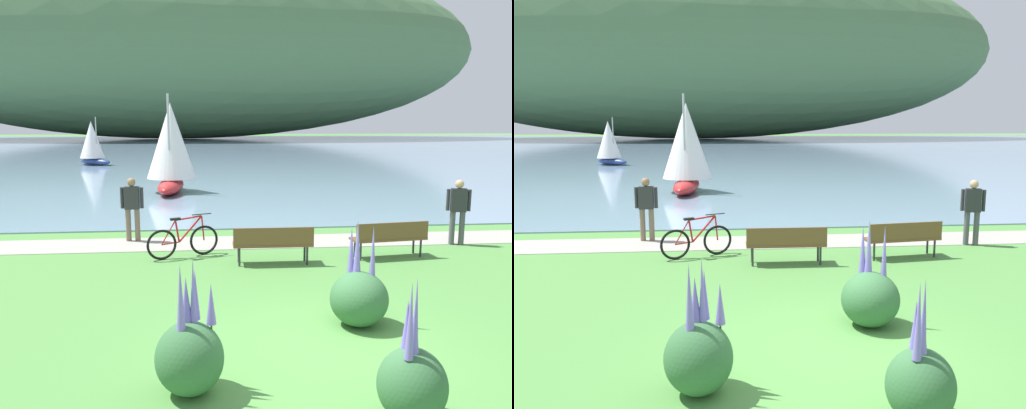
% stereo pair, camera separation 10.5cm
% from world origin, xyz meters
% --- Properties ---
extents(ground_plane, '(200.00, 200.00, 0.00)m').
position_xyz_m(ground_plane, '(0.00, 0.00, 0.00)').
color(ground_plane, '#518E42').
extents(bay_water, '(180.00, 80.00, 0.04)m').
position_xyz_m(bay_water, '(0.00, 48.18, 0.02)').
color(bay_water, '#7A99B2').
rests_on(bay_water, ground).
extents(distant_hillside, '(94.35, 28.00, 27.94)m').
position_xyz_m(distant_hillside, '(-6.52, 76.05, 14.01)').
color(distant_hillside, '#4C7047').
rests_on(distant_hillside, bay_water).
extents(shoreline_path, '(60.00, 1.50, 0.01)m').
position_xyz_m(shoreline_path, '(0.00, 6.56, 0.01)').
color(shoreline_path, '#A39E93').
rests_on(shoreline_path, ground).
extents(park_bench_near_camera, '(1.81, 0.50, 0.88)m').
position_xyz_m(park_bench_near_camera, '(-0.18, 4.42, 0.52)').
color(park_bench_near_camera, brown).
rests_on(park_bench_near_camera, ground).
extents(park_bench_further_along, '(1.85, 0.70, 0.88)m').
position_xyz_m(park_bench_further_along, '(2.63, 4.73, 0.52)').
color(park_bench_further_along, brown).
rests_on(park_bench_further_along, ground).
extents(bicycle_leaning_near_bench, '(1.67, 0.70, 1.01)m').
position_xyz_m(bicycle_leaning_near_bench, '(-2.22, 5.24, 0.40)').
color(bicycle_leaning_near_bench, black).
rests_on(bicycle_leaning_near_bench, ground).
extents(person_at_shoreline, '(0.61, 0.24, 1.71)m').
position_xyz_m(person_at_shoreline, '(-3.64, 6.99, 0.98)').
color(person_at_shoreline, '#72604C').
rests_on(person_at_shoreline, ground).
extents(person_on_the_grass, '(0.59, 0.32, 1.71)m').
position_xyz_m(person_on_the_grass, '(4.82, 5.82, 0.98)').
color(person_on_the_grass, '#4C4C51').
rests_on(person_on_the_grass, ground).
extents(echium_bush_beside_closest, '(0.76, 0.76, 1.63)m').
position_xyz_m(echium_bush_beside_closest, '(0.55, -1.78, 0.47)').
color(echium_bush_beside_closest, '#386B3D').
rests_on(echium_bush_beside_closest, ground).
extents(echium_bush_mid_cluster, '(0.93, 0.93, 1.71)m').
position_xyz_m(echium_bush_mid_cluster, '(0.74, 0.85, 0.47)').
color(echium_bush_mid_cluster, '#386B3D').
rests_on(echium_bush_mid_cluster, ground).
extents(echium_bush_far_cluster, '(0.83, 0.83, 1.66)m').
position_xyz_m(echium_bush_far_cluster, '(-1.87, -0.98, 0.50)').
color(echium_bush_far_cluster, '#386B3D').
rests_on(echium_bush_far_cluster, ground).
extents(sailboat_nearest_to_shore, '(2.30, 3.68, 4.24)m').
position_xyz_m(sailboat_nearest_to_shore, '(-3.20, 16.00, 2.04)').
color(sailboat_nearest_to_shore, '#B22323').
rests_on(sailboat_nearest_to_shore, bay_water).
extents(sailboat_mid_bay, '(2.73, 2.49, 3.30)m').
position_xyz_m(sailboat_mid_bay, '(-9.55, 30.03, 1.59)').
color(sailboat_mid_bay, navy).
rests_on(sailboat_mid_bay, bay_water).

